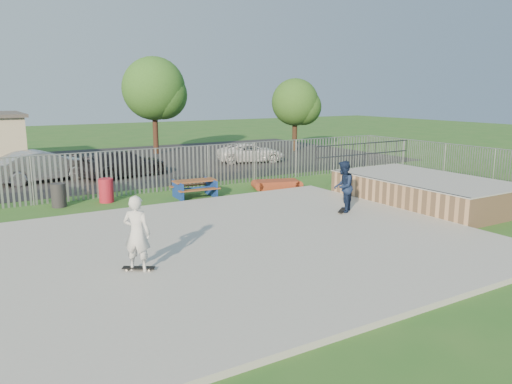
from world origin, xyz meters
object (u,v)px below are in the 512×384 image
car_white (251,153)px  tree_mid (154,89)px  car_dark (123,164)px  skater_white (137,233)px  skater_navy (343,187)px  tree_right (295,102)px  picnic_table (195,189)px  car_silver (43,166)px  trash_bin_red (106,190)px  trash_bin_grey (59,195)px  funbox (277,184)px

car_white → tree_mid: bearing=42.2°
car_dark → skater_white: bearing=151.3°
skater_navy → skater_white: bearing=-25.0°
tree_right → picnic_table: bearing=-139.3°
skater_white → car_silver: bearing=-47.2°
car_dark → tree_right: (14.84, 5.06, 2.96)m
trash_bin_red → trash_bin_grey: 1.85m
picnic_table → car_white: bearing=50.9°
trash_bin_grey → car_silver: (0.38, 6.37, 0.34)m
car_dark → skater_white: 15.20m
funbox → car_silver: bearing=157.8°
funbox → skater_white: 12.10m
car_white → funbox: bearing=173.1°
car_silver → skater_navy: size_ratio=2.53×
trash_bin_red → trash_bin_grey: (-1.85, 0.10, -0.02)m
funbox → tree_right: tree_right is taller
trash_bin_red → tree_right: (17.29, 10.80, 3.20)m
funbox → trash_bin_red: trash_bin_red is taller
tree_mid → car_white: bearing=-63.8°
trash_bin_grey → skater_navy: size_ratio=0.50×
funbox → trash_bin_grey: trash_bin_grey is taller
car_silver → car_dark: car_silver is taller
trash_bin_red → skater_navy: bearing=-45.2°
car_dark → tree_mid: tree_mid is taller
picnic_table → funbox: bearing=2.0°
funbox → skater_white: (-9.27, -7.72, 0.91)m
trash_bin_grey → car_dark: bearing=52.7°
funbox → skater_white: bearing=-122.5°
car_white → trash_bin_red: bearing=138.3°
funbox → skater_navy: 5.81m
car_silver → skater_navy: bearing=-160.3°
car_silver → car_white: bearing=-99.5°
car_white → skater_white: 20.46m
tree_right → skater_navy: (-10.47, -17.66, -2.59)m
car_silver → car_white: size_ratio=1.11×
trash_bin_red → car_dark: bearing=66.9°
trash_bin_grey → tree_right: bearing=29.2°
car_silver → car_white: 12.66m
picnic_table → skater_white: bearing=-118.7°
skater_white → trash_bin_red: bearing=-56.8°
trash_bin_grey → car_silver: 6.39m
tree_right → tree_mid: bearing=159.1°
car_dark → tree_right: 15.96m
car_silver → tree_right: bearing=-89.2°
funbox → skater_navy: skater_navy is taller
car_dark → tree_right: bearing=-84.5°
picnic_table → funbox: size_ratio=0.90×
skater_white → car_dark: bearing=-62.1°
car_silver → tree_right: size_ratio=0.87×
tree_right → skater_navy: bearing=-120.7°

